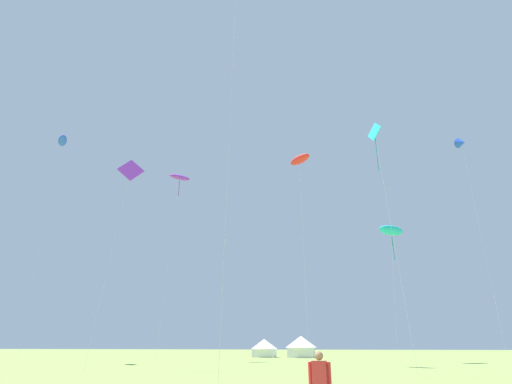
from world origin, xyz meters
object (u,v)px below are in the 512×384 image
at_px(kite_red_parafoil, 300,160).
at_px(kite_purple_parafoil, 180,178).
at_px(kite_purple_diamond, 130,172).
at_px(kite_blue_delta, 461,143).
at_px(festival_tent_right, 264,347).
at_px(kite_blue_parafoil, 62,141).
at_px(kite_cyan_parafoil, 391,231).
at_px(kite_cyan_diamond, 375,138).
at_px(festival_tent_center, 301,346).

bearing_deg(kite_red_parafoil, kite_purple_parafoil, 153.47).
relative_size(kite_purple_diamond, kite_blue_delta, 0.60).
distance_m(kite_purple_diamond, festival_tent_right, 43.16).
xyz_separation_m(kite_blue_parafoil, kite_cyan_parafoil, (41.08, 10.80, -11.65)).
bearing_deg(kite_blue_delta, kite_cyan_parafoil, -155.10).
bearing_deg(kite_purple_parafoil, kite_purple_diamond, -79.43).
bearing_deg(kite_cyan_diamond, festival_tent_center, 105.44).
relative_size(kite_blue_parafoil, kite_purple_diamond, 1.54).
height_order(kite_cyan_diamond, kite_purple_parafoil, kite_purple_parafoil).
bearing_deg(kite_cyan_parafoil, festival_tent_center, 126.96).
relative_size(festival_tent_right, festival_tent_center, 0.86).
distance_m(kite_purple_diamond, kite_cyan_parafoil, 32.66).
relative_size(kite_purple_diamond, kite_cyan_parafoil, 1.11).
xyz_separation_m(kite_cyan_diamond, kite_purple_parafoil, (-25.29, 19.83, 6.60)).
distance_m(kite_purple_diamond, kite_purple_parafoil, 21.36).
xyz_separation_m(kite_blue_delta, kite_red_parafoil, (-21.62, -16.42, -7.86)).
bearing_deg(kite_cyan_diamond, festival_tent_right, 113.14).
bearing_deg(kite_purple_parafoil, festival_tent_right, 68.65).
height_order(kite_blue_parafoil, kite_blue_delta, kite_blue_delta).
relative_size(kite_blue_delta, kite_purple_parafoil, 1.21).
bearing_deg(kite_purple_parafoil, kite_cyan_diamond, -38.10).
bearing_deg(kite_purple_diamond, kite_blue_parafoil, 146.88).
bearing_deg(kite_purple_diamond, kite_blue_delta, 36.96).
bearing_deg(kite_blue_parafoil, festival_tent_center, 47.17).
height_order(kite_purple_diamond, festival_tent_right, kite_purple_diamond).
distance_m(kite_blue_parafoil, festival_tent_right, 44.19).
height_order(kite_cyan_diamond, festival_tent_right, kite_cyan_diamond).
xyz_separation_m(kite_red_parafoil, festival_tent_right, (-9.99, 29.55, -19.68)).
height_order(kite_blue_parafoil, festival_tent_right, kite_blue_parafoil).
height_order(kite_blue_parafoil, festival_tent_center, kite_blue_parafoil).
xyz_separation_m(kite_cyan_diamond, kite_blue_delta, (14.35, 27.26, 11.49)).
distance_m(kite_blue_delta, kite_red_parafoil, 28.26).
xyz_separation_m(kite_purple_diamond, festival_tent_right, (4.37, 40.19, -15.11)).
bearing_deg(kite_purple_diamond, festival_tent_center, 75.40).
bearing_deg(kite_cyan_parafoil, kite_purple_diamond, -138.36).
height_order(kite_purple_diamond, kite_cyan_parafoil, kite_purple_diamond).
bearing_deg(kite_blue_delta, kite_red_parafoil, -142.78).
xyz_separation_m(kite_purple_diamond, festival_tent_center, (10.47, 40.19, -14.85)).
bearing_deg(festival_tent_right, kite_purple_diamond, -96.20).
relative_size(kite_blue_parafoil, festival_tent_center, 5.45).
distance_m(kite_blue_parafoil, kite_cyan_diamond, 40.99).
distance_m(kite_blue_parafoil, kite_purple_diamond, 22.48).
height_order(kite_cyan_parafoil, festival_tent_center, kite_cyan_parafoil).
bearing_deg(kite_cyan_diamond, kite_red_parafoil, 123.86).
height_order(kite_blue_parafoil, kite_cyan_parafoil, kite_blue_parafoil).
distance_m(kite_purple_parafoil, kite_cyan_parafoil, 29.47).
bearing_deg(kite_purple_diamond, kite_cyan_parafoil, 41.64).
xyz_separation_m(kite_red_parafoil, kite_purple_parafoil, (-18.02, 9.00, 2.98)).
distance_m(kite_cyan_parafoil, festival_tent_right, 30.58).
xyz_separation_m(kite_cyan_parafoil, festival_tent_center, (-13.92, 18.50, -13.60)).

